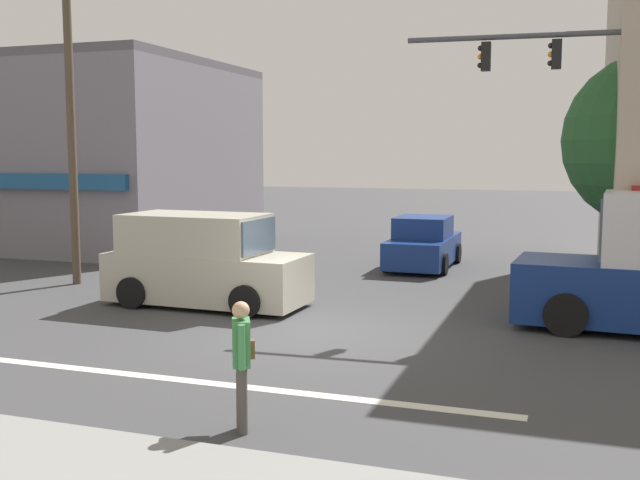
{
  "coord_description": "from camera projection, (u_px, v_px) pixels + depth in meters",
  "views": [
    {
      "loc": [
        5.01,
        -13.44,
        3.49
      ],
      "look_at": [
        -0.31,
        2.0,
        1.6
      ],
      "focal_mm": 42.0,
      "sensor_mm": 36.0,
      "label": 1
    }
  ],
  "objects": [
    {
      "name": "building_left_block",
      "position": [
        72.0,
        154.0,
        29.51
      ],
      "size": [
        12.23,
        10.0,
        6.92
      ],
      "color": "slate",
      "rests_on": "ground"
    },
    {
      "name": "sedan_waiting_far",
      "position": [
        423.0,
        245.0,
        22.96
      ],
      "size": [
        1.88,
        4.1,
        1.58
      ],
      "color": "navy",
      "rests_on": "ground"
    },
    {
      "name": "traffic_light_mast",
      "position": [
        590.0,
        120.0,
        15.55
      ],
      "size": [
        4.89,
        0.43,
        6.2
      ],
      "color": "#47474C",
      "rests_on": "ground"
    },
    {
      "name": "utility_pole_near_left",
      "position": [
        71.0,
        125.0,
        19.68
      ],
      "size": [
        1.4,
        0.22,
        8.15
      ],
      "color": "brown",
      "rests_on": "ground"
    },
    {
      "name": "pedestrian_foreground_with_bag",
      "position": [
        242.0,
        357.0,
        9.36
      ],
      "size": [
        0.44,
        0.68,
        1.67
      ],
      "color": "#4C4742",
      "rests_on": "ground"
    },
    {
      "name": "ground_plane",
      "position": [
        302.0,
        333.0,
        14.65
      ],
      "size": [
        120.0,
        120.0,
        0.0
      ],
      "primitive_type": "plane",
      "color": "#3D3D3F"
    },
    {
      "name": "van_crossing_center",
      "position": [
        203.0,
        262.0,
        17.21
      ],
      "size": [
        4.66,
        2.15,
        2.11
      ],
      "color": "#B7B29E",
      "rests_on": "ground"
    },
    {
      "name": "lane_marking_stripe",
      "position": [
        221.0,
        384.0,
        11.36
      ],
      "size": [
        9.0,
        0.24,
        0.01
      ],
      "primitive_type": "cube",
      "color": "silver",
      "rests_on": "ground"
    }
  ]
}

